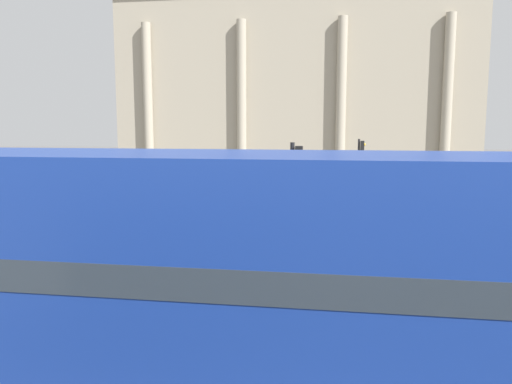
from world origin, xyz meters
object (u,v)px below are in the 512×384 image
(traffic_light_far, at_px, (360,164))
(pedestrian_yellow, at_px, (291,180))
(pedestrian_white, at_px, (281,178))
(double_decker_bus, at_px, (189,276))
(traffic_light_near, at_px, (295,196))
(plaza_building_left, at_px, (296,86))
(pedestrian_grey, at_px, (226,208))

(traffic_light_far, relative_size, pedestrian_yellow, 2.16)
(pedestrian_white, distance_m, pedestrian_yellow, 2.21)
(double_decker_bus, xyz_separation_m, traffic_light_far, (3.53, 20.61, 0.18))
(traffic_light_near, height_order, pedestrian_white, traffic_light_near)
(plaza_building_left, height_order, pedestrian_white, plaza_building_left)
(plaza_building_left, distance_m, traffic_light_far, 26.95)
(traffic_light_far, xyz_separation_m, pedestrian_white, (-5.09, 7.15, -1.59))
(traffic_light_near, bearing_deg, pedestrian_yellow, 95.26)
(pedestrian_grey, bearing_deg, plaza_building_left, -17.25)
(traffic_light_far, height_order, pedestrian_grey, traffic_light_far)
(plaza_building_left, bearing_deg, traffic_light_far, -77.83)
(traffic_light_near, relative_size, pedestrian_white, 2.51)
(traffic_light_far, bearing_deg, plaza_building_left, 102.17)
(double_decker_bus, xyz_separation_m, traffic_light_near, (1.09, 6.48, 0.34))
(traffic_light_near, bearing_deg, plaza_building_left, 94.45)
(pedestrian_grey, bearing_deg, pedestrian_white, -20.14)
(pedestrian_yellow, bearing_deg, double_decker_bus, 37.24)
(traffic_light_far, relative_size, pedestrian_white, 2.34)
(traffic_light_near, relative_size, pedestrian_yellow, 2.32)
(double_decker_bus, height_order, plaza_building_left, plaza_building_left)
(double_decker_bus, relative_size, traffic_light_near, 2.47)
(pedestrian_grey, height_order, pedestrian_white, pedestrian_grey)
(pedestrian_grey, xyz_separation_m, pedestrian_yellow, (1.78, 11.92, -0.00))
(pedestrian_white, bearing_deg, traffic_light_near, 105.45)
(plaza_building_left, bearing_deg, traffic_light_near, -85.55)
(traffic_light_near, height_order, pedestrian_yellow, traffic_light_near)
(plaza_building_left, height_order, traffic_light_near, plaza_building_left)
(pedestrian_yellow, bearing_deg, traffic_light_near, 40.99)
(plaza_building_left, height_order, pedestrian_yellow, plaza_building_left)
(plaza_building_left, height_order, pedestrian_grey, plaza_building_left)
(double_decker_bus, height_order, pedestrian_grey, double_decker_bus)
(traffic_light_near, bearing_deg, traffic_light_far, 80.21)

